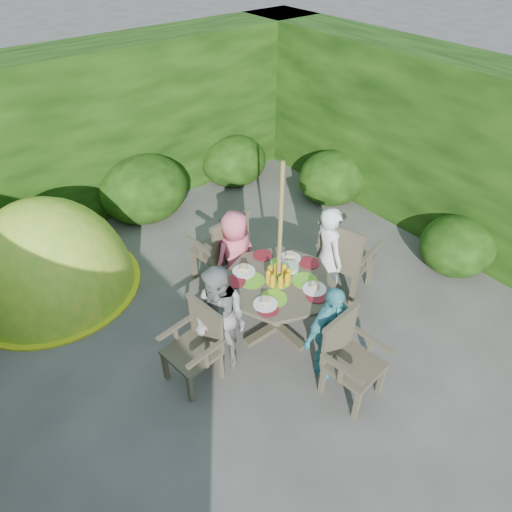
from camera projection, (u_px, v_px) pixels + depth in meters
ground at (238, 351)px, 5.24m from camera, size 60.00×60.00×0.00m
hedge_enclosure at (167, 210)px, 5.29m from camera, size 9.00×9.00×2.50m
patio_table at (278, 288)px, 5.16m from camera, size 1.30×1.30×0.90m
parasol_pole at (279, 256)px, 4.86m from camera, size 0.04×0.04×2.20m
garden_chair_right at (344, 256)px, 5.72m from camera, size 0.70×0.76×1.06m
garden_chair_left at (197, 344)px, 4.71m from camera, size 0.54×0.59×0.89m
garden_chair_back at (223, 248)px, 5.87m from camera, size 0.68×0.62×1.04m
garden_chair_front at (349, 356)px, 4.56m from camera, size 0.60×0.55×0.92m
child_right at (328, 257)px, 5.51m from camera, size 0.45×0.57×1.37m
child_left at (220, 319)px, 4.75m from camera, size 0.67×0.75×1.30m
child_back at (236, 255)px, 5.65m from camera, size 0.62×0.43×1.23m
child_front at (329, 332)px, 4.69m from camera, size 0.70×0.31×1.17m
dome_tent at (57, 287)px, 6.10m from camera, size 2.64×2.64×2.53m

